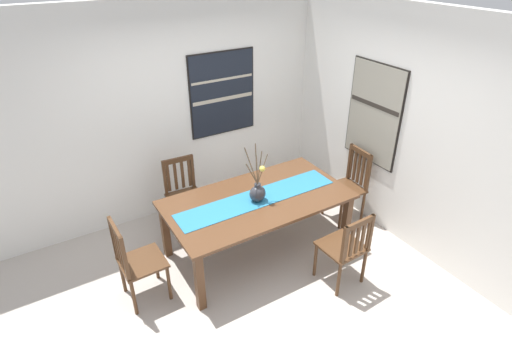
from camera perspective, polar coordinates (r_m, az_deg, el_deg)
The scene contains 12 objects.
ground_plane at distance 4.61m, azimuth 1.03°, elevation -14.96°, with size 6.40×6.40×0.03m, color #B2A89E.
wall_back at distance 5.30m, azimuth -9.72°, elevation 8.43°, with size 6.40×0.12×2.70m, color silver.
wall_side at distance 4.94m, azimuth 19.83°, elevation 5.50°, with size 0.12×6.40×2.70m, color silver.
dining_table at distance 4.57m, azimuth 0.21°, elevation -4.79°, with size 2.04×1.09×0.73m.
table_runner at distance 4.52m, azimuth 0.21°, elevation -3.87°, with size 1.88×0.36×0.01m, color #236B93.
centerpiece_vase at distance 4.41m, azimuth 0.24°, elevation -2.93°, with size 0.27×0.25×0.66m.
chair_0 at distance 4.23m, azimuth -16.52°, elevation -12.01°, with size 0.43×0.43×0.95m.
chair_1 at distance 5.36m, azimuth 12.95°, elevation -1.82°, with size 0.44×0.44×0.96m.
chair_2 at distance 4.34m, azimuth 12.49°, elevation -10.42°, with size 0.43×0.43×0.89m.
chair_3 at distance 5.14m, azimuth -10.07°, elevation -3.19°, with size 0.44×0.44×0.92m.
painting_on_back_wall at distance 5.38m, azimuth -4.74°, elevation 10.69°, with size 0.92×0.05×1.09m.
painting_on_side_wall at distance 5.10m, azimuth 16.23°, elevation 7.63°, with size 0.05×0.81×1.22m.
Camera 1 is at (-1.79, -2.78, 3.19)m, focal length 28.54 mm.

